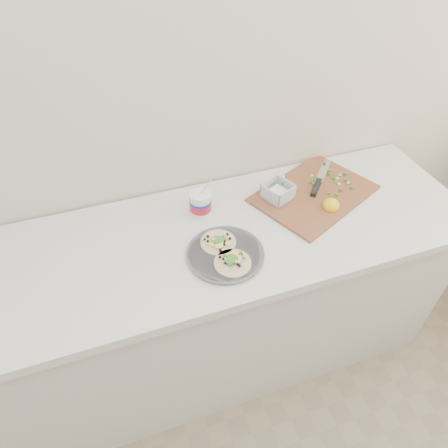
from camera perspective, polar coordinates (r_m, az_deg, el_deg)
name	(u,v)px	position (r m, az deg, el deg)	size (l,w,h in m)	color
counter	(180,311)	(1.87, -6.32, -12.29)	(2.44, 0.66, 0.90)	silver
taco_plate	(225,252)	(1.45, 0.18, -4.06)	(0.29, 0.29, 0.04)	#55555C
tub	(201,201)	(1.59, -3.28, 3.23)	(0.09, 0.09, 0.20)	white
cutboard	(311,191)	(1.75, 12.28, 4.66)	(0.59, 0.52, 0.08)	brown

